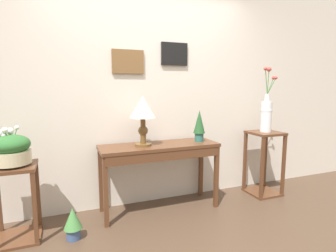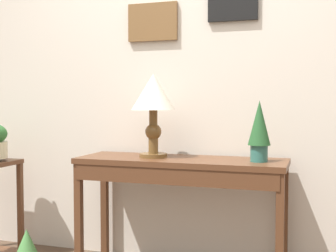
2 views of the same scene
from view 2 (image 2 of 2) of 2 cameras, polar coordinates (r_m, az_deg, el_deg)
The scene contains 5 objects.
back_wall_with_art at distance 3.16m, azimuth 2.22°, elevation 8.14°, with size 9.00×0.13×2.80m.
console_table at distance 2.85m, azimuth 1.50°, elevation -6.19°, with size 1.32×0.44×0.76m.
table_lamp at distance 2.90m, azimuth -1.88°, elevation 3.49°, with size 0.28×0.28×0.54m.
potted_plant_on_console at distance 2.73m, azimuth 11.49°, elevation -0.30°, with size 0.13×0.13×0.37m.
potted_plant_floor at distance 3.14m, azimuth -17.46°, elevation -14.73°, with size 0.17×0.17×0.30m.
Camera 2 is at (0.87, -1.63, 1.12)m, focal length 48.09 mm.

